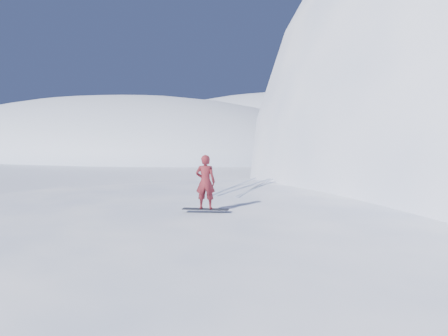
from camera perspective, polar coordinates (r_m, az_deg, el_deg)
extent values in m
plane|color=white|center=(13.12, -6.38, -15.29)|extent=(400.00, 400.00, 0.00)
ellipsoid|color=white|center=(15.01, 3.94, -12.68)|extent=(36.00, 28.00, 4.80)
ellipsoid|color=white|center=(104.41, -16.73, 1.97)|extent=(120.00, 70.00, 28.00)
ellipsoid|color=white|center=(128.92, 9.64, 2.57)|extent=(140.00, 90.00, 36.00)
ellipsoid|color=white|center=(14.62, -24.37, -13.57)|extent=(6.00, 5.40, 0.80)
ellipsoid|color=white|center=(18.95, 0.01, -9.00)|extent=(7.00, 6.30, 1.00)
ellipsoid|color=white|center=(14.46, 28.30, -13.92)|extent=(4.00, 3.60, 0.60)
cube|color=black|center=(11.25, -2.66, -5.89)|extent=(1.30, 0.73, 0.02)
imported|color=maroon|center=(11.13, -2.68, -2.00)|extent=(0.65, 0.55, 1.52)
cube|color=silver|center=(16.72, 1.87, -2.40)|extent=(1.30, 5.88, 0.04)
cube|color=silver|center=(16.49, 3.38, -2.50)|extent=(0.81, 5.96, 0.04)
cube|color=silver|center=(16.29, 4.75, -2.60)|extent=(1.32, 5.88, 0.04)
cube|color=silver|center=(16.29, 4.74, -2.60)|extent=(1.51, 5.84, 0.04)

